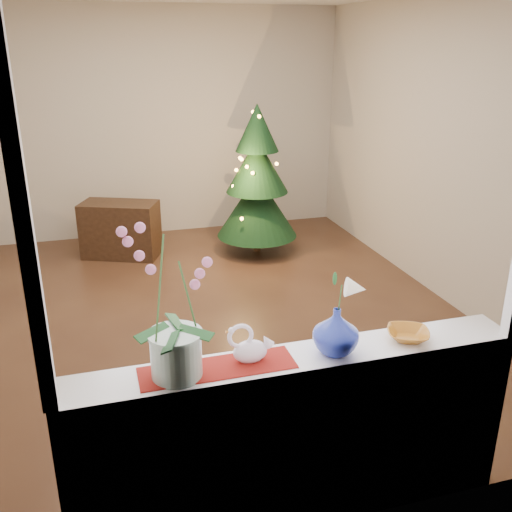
{
  "coord_description": "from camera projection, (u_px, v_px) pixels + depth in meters",
  "views": [
    {
      "loc": [
        -0.84,
        -4.53,
        2.29
      ],
      "look_at": [
        0.08,
        -1.4,
        1.06
      ],
      "focal_mm": 40.0,
      "sensor_mm": 36.0,
      "label": 1
    }
  ],
  "objects": [
    {
      "name": "xmas_tree",
      "position": [
        257.0,
        180.0,
        6.35
      ],
      "size": [
        1.14,
        1.14,
        1.67
      ],
      "primitive_type": null,
      "rotation": [
        0.0,
        0.0,
        -0.3
      ],
      "color": "black",
      "rests_on": "ground"
    },
    {
      "name": "lily",
      "position": [
        339.0,
        283.0,
        2.55
      ],
      "size": [
        0.14,
        0.08,
        0.19
      ],
      "primitive_type": null,
      "color": "white",
      "rests_on": "blue_vase"
    },
    {
      "name": "windowsill",
      "position": [
        297.0,
        360.0,
        2.65
      ],
      "size": [
        2.2,
        0.26,
        0.04
      ],
      "primitive_type": "cube",
      "color": "white",
      "rests_on": "window_apron"
    },
    {
      "name": "side_table",
      "position": [
        121.0,
        230.0,
        6.39
      ],
      "size": [
        0.92,
        0.71,
        0.62
      ],
      "primitive_type": "cube",
      "rotation": [
        0.0,
        0.0,
        -0.41
      ],
      "color": "black",
      "rests_on": "ground"
    },
    {
      "name": "paperweight",
      "position": [
        330.0,
        347.0,
        2.65
      ],
      "size": [
        0.08,
        0.08,
        0.07
      ],
      "primitive_type": "sphere",
      "rotation": [
        0.0,
        0.0,
        0.28
      ],
      "color": "white",
      "rests_on": "windowsill"
    },
    {
      "name": "wall_back",
      "position": [
        158.0,
        124.0,
        6.86
      ],
      "size": [
        4.5,
        0.1,
        2.7
      ],
      "primitive_type": "cube",
      "color": "beige",
      "rests_on": "ground"
    },
    {
      "name": "window_apron",
      "position": [
        302.0,
        453.0,
        2.73
      ],
      "size": [
        2.2,
        0.08,
        0.88
      ],
      "primitive_type": "cube",
      "color": "white",
      "rests_on": "ground"
    },
    {
      "name": "orchid_pot",
      "position": [
        173.0,
        303.0,
        2.36
      ],
      "size": [
        0.28,
        0.28,
        0.7
      ],
      "primitive_type": null,
      "rotation": [
        0.0,
        0.0,
        -0.17
      ],
      "color": "silver",
      "rests_on": "windowsill"
    },
    {
      "name": "wall_right",
      "position": [
        440.0,
        151.0,
        5.21
      ],
      "size": [
        0.1,
        5.0,
        2.7
      ],
      "primitive_type": "cube",
      "color": "beige",
      "rests_on": "ground"
    },
    {
      "name": "ground",
      "position": [
        203.0,
        314.0,
        5.09
      ],
      "size": [
        5.0,
        5.0,
        0.0
      ],
      "primitive_type": "plane",
      "color": "#3A2218",
      "rests_on": "ground"
    },
    {
      "name": "amber_dish",
      "position": [
        408.0,
        335.0,
        2.78
      ],
      "size": [
        0.23,
        0.23,
        0.04
      ],
      "primitive_type": "imported",
      "rotation": [
        0.0,
        0.0,
        -0.43
      ],
      "color": "#A0611B",
      "rests_on": "windowsill"
    },
    {
      "name": "blue_vase",
      "position": [
        336.0,
        328.0,
        2.63
      ],
      "size": [
        0.3,
        0.3,
        0.26
      ],
      "primitive_type": "imported",
      "rotation": [
        0.0,
        0.0,
        0.22
      ],
      "color": "navy",
      "rests_on": "windowsill"
    },
    {
      "name": "window_frame",
      "position": [
        311.0,
        198.0,
        2.28
      ],
      "size": [
        2.22,
        0.06,
        1.6
      ],
      "primitive_type": null,
      "color": "white",
      "rests_on": "windowsill"
    },
    {
      "name": "runner",
      "position": [
        218.0,
        368.0,
        2.54
      ],
      "size": [
        0.7,
        0.2,
        0.01
      ],
      "primitive_type": "cube",
      "color": "maroon",
      "rests_on": "windowsill"
    },
    {
      "name": "swan",
      "position": [
        250.0,
        343.0,
        2.57
      ],
      "size": [
        0.24,
        0.16,
        0.18
      ],
      "primitive_type": null,
      "rotation": [
        0.0,
        0.0,
        -0.32
      ],
      "color": "white",
      "rests_on": "windowsill"
    },
    {
      "name": "wall_front",
      "position": [
        311.0,
        281.0,
        2.37
      ],
      "size": [
        4.5,
        0.1,
        2.7
      ],
      "primitive_type": "cube",
      "color": "beige",
      "rests_on": "ground"
    }
  ]
}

